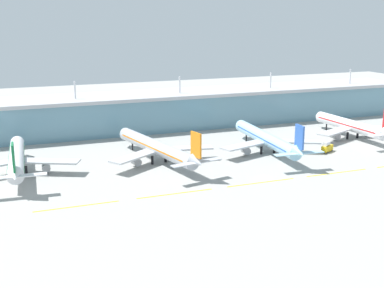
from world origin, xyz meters
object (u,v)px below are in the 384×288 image
airliner_nearest (17,159)px  airliner_near_middle (157,148)px  airliner_farthest (351,126)px  fuel_truck (327,147)px  airliner_far_middle (267,139)px

airliner_nearest → airliner_near_middle: size_ratio=0.90×
airliner_farthest → airliner_nearest: bearing=-178.7°
airliner_near_middle → fuel_truck: 78.60m
airliner_nearest → airliner_near_middle: same height
airliner_near_middle → airliner_far_middle: size_ratio=1.02×
airliner_nearest → fuel_truck: size_ratio=8.26×
fuel_truck → airliner_near_middle: bearing=171.5°
airliner_nearest → airliner_far_middle: size_ratio=0.92×
fuel_truck → airliner_farthest: bearing=34.0°
airliner_near_middle → fuel_truck: size_ratio=9.14×
airliner_nearest → airliner_farthest: same height
airliner_farthest → fuel_truck: size_ratio=7.77×
airliner_far_middle → fuel_truck: bearing=-18.1°
airliner_nearest → airliner_far_middle: same height
airliner_near_middle → fuel_truck: bearing=-8.5°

